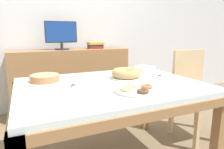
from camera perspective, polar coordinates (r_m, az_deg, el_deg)
The scene contains 13 objects.
wall_back at distance 3.14m, azimuth -13.40°, elevation 14.76°, with size 8.00×0.10×2.60m, color silver.
dining_table at distance 1.59m, azimuth -0.25°, elevation -5.57°, with size 1.43×1.08×0.73m.
chair at distance 2.32m, azimuth 22.48°, elevation -3.99°, with size 0.44×0.44×0.94m.
sideboard at distance 2.92m, azimuth -11.47°, elevation -1.74°, with size 1.60×0.44×0.90m.
computer_monitor at distance 2.82m, azimuth -14.29°, elevation 10.74°, with size 0.42×0.20×0.38m.
book_stack at distance 2.95m, azimuth -4.80°, elevation 8.30°, with size 0.22×0.20×0.09m.
cake_chocolate_round at distance 1.66m, azimuth -18.64°, elevation -1.27°, with size 0.30×0.30×0.07m.
cake_golden_bundt at distance 1.73m, azimuth 4.07°, elevation 0.23°, with size 0.28×0.28×0.08m.
pastry_platter at distance 1.36m, azimuth 7.25°, elevation -4.35°, with size 0.32×0.32×0.04m.
plate_stack at distance 2.03m, azimuth 9.38°, elevation 1.44°, with size 0.21×0.21×0.06m.
tealight_near_front at distance 1.48m, azimuth -10.99°, elevation -3.18°, with size 0.04×0.04×0.04m.
tealight_right_edge at distance 1.82m, azimuth 13.41°, elevation -0.50°, with size 0.04×0.04×0.04m.
tealight_left_edge at distance 2.12m, azimuth 3.48°, elevation 1.47°, with size 0.04×0.04×0.04m.
Camera 1 is at (-0.62, -1.38, 1.12)m, focal length 32.00 mm.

